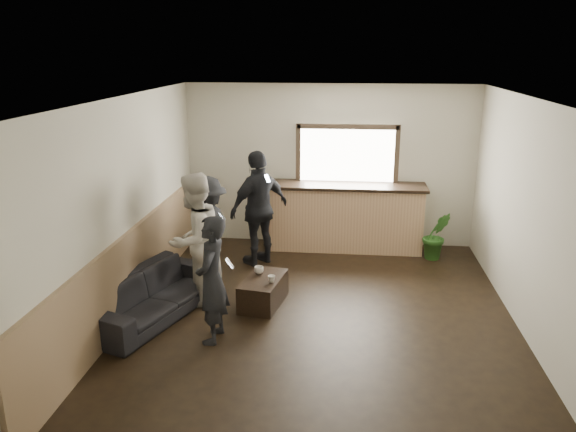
# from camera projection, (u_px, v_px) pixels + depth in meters

# --- Properties ---
(ground) EXTENTS (5.00, 6.00, 0.01)m
(ground) POSITION_uv_depth(u_px,v_px,m) (319.00, 317.00, 7.31)
(ground) COLOR black
(room_shell) EXTENTS (5.01, 6.01, 2.80)m
(room_shell) POSITION_uv_depth(u_px,v_px,m) (262.00, 207.00, 6.96)
(room_shell) COLOR silver
(room_shell) RESTS_ON ground
(bar_counter) EXTENTS (2.70, 0.68, 2.13)m
(bar_counter) POSITION_uv_depth(u_px,v_px,m) (345.00, 213.00, 9.66)
(bar_counter) COLOR tan
(bar_counter) RESTS_ON ground
(sofa) EXTENTS (1.45, 2.20, 0.60)m
(sofa) POSITION_uv_depth(u_px,v_px,m) (153.00, 295.00, 7.27)
(sofa) COLOR black
(sofa) RESTS_ON ground
(coffee_table) EXTENTS (0.61, 0.92, 0.38)m
(coffee_table) POSITION_uv_depth(u_px,v_px,m) (263.00, 291.00, 7.64)
(coffee_table) COLOR black
(coffee_table) RESTS_ON ground
(cup_a) EXTENTS (0.16, 0.16, 0.10)m
(cup_a) POSITION_uv_depth(u_px,v_px,m) (259.00, 270.00, 7.73)
(cup_a) COLOR silver
(cup_a) RESTS_ON coffee_table
(cup_b) EXTENTS (0.10, 0.10, 0.09)m
(cup_b) POSITION_uv_depth(u_px,v_px,m) (272.00, 279.00, 7.44)
(cup_b) COLOR silver
(cup_b) RESTS_ON coffee_table
(potted_plant) EXTENTS (0.51, 0.45, 0.81)m
(potted_plant) POSITION_uv_depth(u_px,v_px,m) (436.00, 236.00, 9.23)
(potted_plant) COLOR #2D6623
(potted_plant) RESTS_ON ground
(person_a) EXTENTS (0.46, 0.58, 1.55)m
(person_a) POSITION_uv_depth(u_px,v_px,m) (212.00, 280.00, 6.54)
(person_a) COLOR black
(person_a) RESTS_ON ground
(person_b) EXTENTS (0.99, 1.09, 1.81)m
(person_b) POSITION_uv_depth(u_px,v_px,m) (195.00, 240.00, 7.50)
(person_b) COLOR beige
(person_b) RESTS_ON ground
(person_c) EXTENTS (0.66, 1.07, 1.60)m
(person_c) POSITION_uv_depth(u_px,v_px,m) (208.00, 230.00, 8.24)
(person_c) COLOR black
(person_c) RESTS_ON ground
(person_d) EXTENTS (1.08, 1.09, 1.85)m
(person_d) POSITION_uv_depth(u_px,v_px,m) (259.00, 208.00, 8.90)
(person_d) COLOR black
(person_d) RESTS_ON ground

